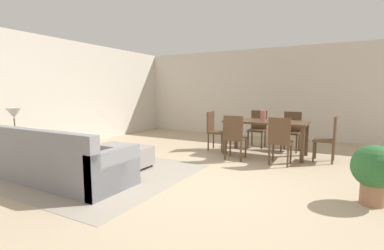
{
  "coord_description": "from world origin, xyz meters",
  "views": [
    {
      "loc": [
        1.77,
        -3.62,
        1.4
      ],
      "look_at": [
        -0.83,
        1.17,
        0.74
      ],
      "focal_mm": 26.0,
      "sensor_mm": 36.0,
      "label": 1
    }
  ],
  "objects_px": {
    "dining_chair_head_east": "(329,136)",
    "couch": "(61,164)",
    "potted_plant": "(374,170)",
    "ottoman_table": "(125,154)",
    "dining_chair_far_left": "(258,126)",
    "dining_table": "(266,125)",
    "dining_chair_near_left": "(234,135)",
    "dining_chair_far_right": "(292,129)",
    "dining_chair_near_right": "(280,138)",
    "table_lamp": "(14,114)",
    "dining_chair_head_west": "(214,128)",
    "side_table": "(16,143)",
    "vase_centerpiece": "(263,116)"
  },
  "relations": [
    {
      "from": "dining_chair_far_left",
      "to": "side_table",
      "type": "bearing_deg",
      "value": -129.31
    },
    {
      "from": "dining_chair_head_east",
      "to": "side_table",
      "type": "bearing_deg",
      "value": -147.19
    },
    {
      "from": "side_table",
      "to": "dining_chair_head_east",
      "type": "height_order",
      "value": "dining_chair_head_east"
    },
    {
      "from": "dining_table",
      "to": "dining_chair_head_west",
      "type": "distance_m",
      "value": 1.23
    },
    {
      "from": "couch",
      "to": "potted_plant",
      "type": "relative_size",
      "value": 2.99
    },
    {
      "from": "couch",
      "to": "dining_chair_near_left",
      "type": "xyz_separation_m",
      "value": [
        1.87,
        2.61,
        0.23
      ]
    },
    {
      "from": "dining_chair_near_right",
      "to": "dining_chair_head_west",
      "type": "height_order",
      "value": "same"
    },
    {
      "from": "couch",
      "to": "dining_table",
      "type": "distance_m",
      "value": 4.11
    },
    {
      "from": "dining_chair_far_left",
      "to": "potted_plant",
      "type": "height_order",
      "value": "dining_chair_far_left"
    },
    {
      "from": "dining_chair_far_left",
      "to": "dining_chair_far_right",
      "type": "xyz_separation_m",
      "value": [
        0.82,
        -0.06,
        0.0
      ]
    },
    {
      "from": "ottoman_table",
      "to": "dining_chair_far_left",
      "type": "distance_m",
      "value": 3.49
    },
    {
      "from": "dining_chair_far_right",
      "to": "potted_plant",
      "type": "relative_size",
      "value": 1.23
    },
    {
      "from": "table_lamp",
      "to": "dining_chair_near_right",
      "type": "relative_size",
      "value": 0.57
    },
    {
      "from": "dining_table",
      "to": "dining_chair_head_east",
      "type": "distance_m",
      "value": 1.27
    },
    {
      "from": "ottoman_table",
      "to": "dining_chair_near_left",
      "type": "bearing_deg",
      "value": 41.49
    },
    {
      "from": "dining_chair_far_right",
      "to": "dining_chair_head_east",
      "type": "height_order",
      "value": "same"
    },
    {
      "from": "side_table",
      "to": "dining_chair_near_right",
      "type": "bearing_deg",
      "value": 30.68
    },
    {
      "from": "ottoman_table",
      "to": "dining_chair_near_left",
      "type": "height_order",
      "value": "dining_chair_near_left"
    },
    {
      "from": "dining_chair_near_left",
      "to": "dining_chair_far_right",
      "type": "distance_m",
      "value": 1.77
    },
    {
      "from": "dining_chair_far_left",
      "to": "dining_chair_near_left",
      "type": "bearing_deg",
      "value": -91.7
    },
    {
      "from": "dining_table",
      "to": "dining_chair_near_right",
      "type": "xyz_separation_m",
      "value": [
        0.46,
        -0.76,
        -0.15
      ]
    },
    {
      "from": "dining_table",
      "to": "potted_plant",
      "type": "bearing_deg",
      "value": -48.79
    },
    {
      "from": "dining_chair_near_left",
      "to": "table_lamp",
      "type": "bearing_deg",
      "value": -143.0
    },
    {
      "from": "dining_chair_near_right",
      "to": "dining_chair_head_east",
      "type": "distance_m",
      "value": 1.09
    },
    {
      "from": "couch",
      "to": "potted_plant",
      "type": "xyz_separation_m",
      "value": [
        4.17,
        1.27,
        0.15
      ]
    },
    {
      "from": "dining_chair_near_left",
      "to": "dining_chair_near_right",
      "type": "bearing_deg",
      "value": 0.45
    },
    {
      "from": "couch",
      "to": "side_table",
      "type": "relative_size",
      "value": 3.86
    },
    {
      "from": "dining_table",
      "to": "table_lamp",
      "type": "bearing_deg",
      "value": -139.01
    },
    {
      "from": "side_table",
      "to": "vase_centerpiece",
      "type": "bearing_deg",
      "value": 41.06
    },
    {
      "from": "dining_table",
      "to": "dining_chair_near_right",
      "type": "relative_size",
      "value": 1.89
    },
    {
      "from": "dining_chair_head_east",
      "to": "potted_plant",
      "type": "height_order",
      "value": "dining_chair_head_east"
    },
    {
      "from": "couch",
      "to": "dining_chair_head_west",
      "type": "relative_size",
      "value": 2.44
    },
    {
      "from": "ottoman_table",
      "to": "dining_chair_far_left",
      "type": "xyz_separation_m",
      "value": [
        1.68,
        3.05,
        0.29
      ]
    },
    {
      "from": "dining_chair_head_east",
      "to": "couch",
      "type": "bearing_deg",
      "value": -136.89
    },
    {
      "from": "dining_chair_near_right",
      "to": "dining_chair_far_left",
      "type": "relative_size",
      "value": 1.0
    },
    {
      "from": "side_table",
      "to": "dining_chair_near_left",
      "type": "height_order",
      "value": "dining_chair_near_left"
    },
    {
      "from": "ottoman_table",
      "to": "dining_chair_far_left",
      "type": "relative_size",
      "value": 1.14
    },
    {
      "from": "potted_plant",
      "to": "table_lamp",
      "type": "bearing_deg",
      "value": -168.49
    },
    {
      "from": "dining_chair_head_east",
      "to": "dining_chair_head_west",
      "type": "xyz_separation_m",
      "value": [
        -2.49,
        -0.01,
        0.0
      ]
    },
    {
      "from": "dining_table",
      "to": "potted_plant",
      "type": "height_order",
      "value": "dining_table"
    },
    {
      "from": "ottoman_table",
      "to": "dining_chair_far_right",
      "type": "xyz_separation_m",
      "value": [
        2.51,
        2.99,
        0.29
      ]
    },
    {
      "from": "ottoman_table",
      "to": "dining_chair_head_east",
      "type": "relative_size",
      "value": 1.14
    },
    {
      "from": "dining_chair_head_east",
      "to": "dining_chair_head_west",
      "type": "height_order",
      "value": "same"
    },
    {
      "from": "dining_chair_near_left",
      "to": "vase_centerpiece",
      "type": "relative_size",
      "value": 4.02
    },
    {
      "from": "dining_chair_far_left",
      "to": "dining_chair_head_west",
      "type": "xyz_separation_m",
      "value": [
        -0.82,
        -0.86,
        0.0
      ]
    },
    {
      "from": "dining_chair_near_left",
      "to": "dining_chair_near_right",
      "type": "height_order",
      "value": "same"
    },
    {
      "from": "dining_table",
      "to": "dining_chair_near_right",
      "type": "height_order",
      "value": "dining_chair_near_right"
    },
    {
      "from": "ottoman_table",
      "to": "table_lamp",
      "type": "distance_m",
      "value": 2.1
    },
    {
      "from": "dining_chair_near_left",
      "to": "dining_chair_near_right",
      "type": "xyz_separation_m",
      "value": [
        0.9,
        0.01,
        0.0
      ]
    },
    {
      "from": "dining_chair_head_east",
      "to": "dining_table",
      "type": "bearing_deg",
      "value": 178.88
    }
  ]
}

